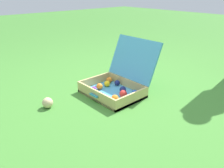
{
  "coord_description": "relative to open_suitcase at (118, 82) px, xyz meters",
  "views": [
    {
      "loc": [
        1.49,
        -1.44,
        1.0
      ],
      "look_at": [
        -0.05,
        -0.07,
        0.12
      ],
      "focal_mm": 36.19,
      "sensor_mm": 36.0,
      "label": 1
    }
  ],
  "objects": [
    {
      "name": "stray_ball_on_grass",
      "position": [
        -0.19,
        -0.7,
        -0.07
      ],
      "size": [
        0.1,
        0.1,
        0.1
      ],
      "primitive_type": "sphere",
      "color": "#D1B784",
      "rests_on": "ground"
    },
    {
      "name": "ground_plane",
      "position": [
        0.05,
        -0.02,
        -0.11
      ],
      "size": [
        16.0,
        16.0,
        0.0
      ],
      "primitive_type": "plane",
      "color": "#3D7A2D"
    },
    {
      "name": "open_suitcase",
      "position": [
        0.0,
        0.0,
        0.0
      ],
      "size": [
        0.58,
        0.64,
        0.52
      ],
      "color": "#4799C6",
      "rests_on": "ground"
    }
  ]
}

